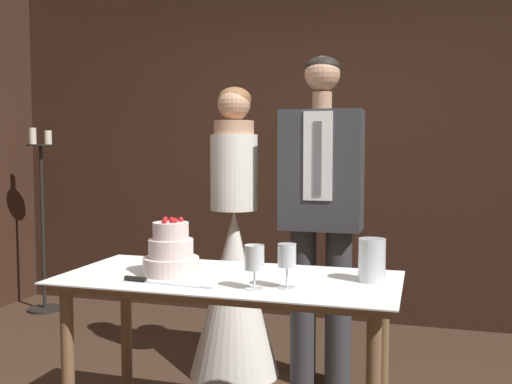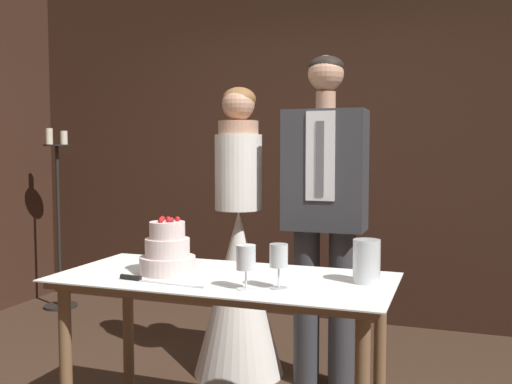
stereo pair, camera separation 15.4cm
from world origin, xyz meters
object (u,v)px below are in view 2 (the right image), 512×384
Objects in this scene: tiered_cake at (168,252)px; groom at (325,203)px; candle_stand at (59,226)px; wine_glass_middle at (246,259)px; hurricane_candle at (367,262)px; bride at (239,271)px; wine_glass_near at (279,258)px; cake_knife at (145,280)px; cake_table at (224,299)px.

tiered_cake is 1.04m from groom.
tiered_cake is at bearing -41.22° from candle_stand.
hurricane_candle is at bearing 31.65° from wine_glass_middle.
candle_stand is at bearing 156.70° from bride.
bride is 2.16m from candle_stand.
wine_glass_near is 0.11× the size of bride.
wine_glass_middle is 0.10× the size of groom.
cake_knife is at bearing -116.90° from groom.
groom reaches higher than bride.
groom reaches higher than cake_knife.
tiered_cake is 1.42× the size of wine_glass_near.
cake_knife is 0.22× the size of groom.
hurricane_candle is 3.30m from candle_stand.
wine_glass_middle is (-0.12, -0.05, -0.00)m from wine_glass_near.
cake_knife is at bearing -177.77° from wine_glass_middle.
wine_glass_middle is at bearing -38.09° from candle_stand.
bride is at bearing 112.65° from wine_glass_middle.
wine_glass_near is 3.15m from candle_stand.
cake_knife is 0.27× the size of candle_stand.
wine_glass_middle is 0.10× the size of bride.
bride reaches higher than candle_stand.
wine_glass_near is at bearing -145.71° from hurricane_candle.
candle_stand reaches higher than tiered_cake.
tiered_cake is at bearing -172.85° from hurricane_candle.
hurricane_candle is (0.32, 0.22, -0.04)m from wine_glass_near.
tiered_cake is at bearing -120.83° from groom.
hurricane_candle reaches higher than wine_glass_near.
groom reaches higher than wine_glass_near.
cake_table is 0.79× the size of groom.
cake_table is at bearing -106.98° from groom.
bride is (0.00, 0.88, -0.26)m from tiered_cake.
candle_stand reaches higher than hurricane_candle.
tiered_cake is 0.47m from wine_glass_middle.
bride reaches higher than hurricane_candle.
hurricane_candle is 1.19m from bride.
candle_stand is (-2.51, 0.86, -0.35)m from groom.
candle_stand is at bearing 142.70° from cake_table.
cake_knife is 0.59m from wine_glass_near.
groom is 2.67m from candle_stand.
candle_stand is (-1.99, 0.86, 0.08)m from bride.
hurricane_candle is at bearing 7.15° from tiered_cake.
cake_knife is 0.47m from wine_glass_middle.
cake_table is at bearing 155.80° from wine_glass_near.
tiered_cake reaches higher than wine_glass_middle.
candle_stand is at bearing 161.16° from groom.
cake_table is 5.78× the size of tiered_cake.
wine_glass_near is 0.10× the size of groom.
bride reaches higher than wine_glass_near.
wine_glass_near is at bearing -88.11° from groom.
cake_table is at bearing -37.30° from candle_stand.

